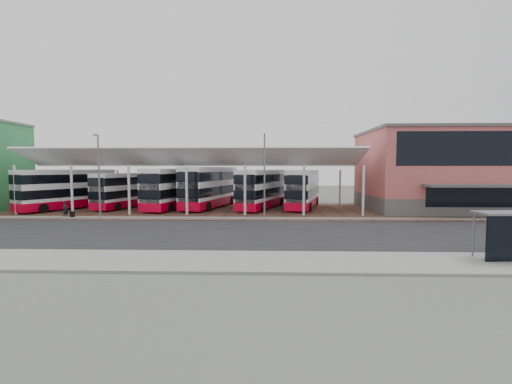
# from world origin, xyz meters

# --- Properties ---
(ground) EXTENTS (140.00, 140.00, 0.00)m
(ground) POSITION_xyz_m (0.00, 0.00, 0.00)
(ground) COLOR #4E524C
(road) EXTENTS (120.00, 14.00, 0.02)m
(road) POSITION_xyz_m (0.00, -1.00, 0.01)
(road) COLOR black
(road) RESTS_ON ground
(forecourt) EXTENTS (72.00, 16.00, 0.06)m
(forecourt) POSITION_xyz_m (2.00, 13.00, 0.03)
(forecourt) COLOR brown
(forecourt) RESTS_ON ground
(sidewalk) EXTENTS (120.00, 4.00, 0.14)m
(sidewalk) POSITION_xyz_m (0.00, -9.00, 0.07)
(sidewalk) COLOR slate
(sidewalk) RESTS_ON ground
(north_kerb) EXTENTS (120.00, 0.80, 0.14)m
(north_kerb) POSITION_xyz_m (0.00, 6.20, 0.07)
(north_kerb) COLOR slate
(north_kerb) RESTS_ON ground
(yellow_line_near) EXTENTS (120.00, 0.12, 0.01)m
(yellow_line_near) POSITION_xyz_m (0.00, -7.00, 0.03)
(yellow_line_near) COLOR #E3C500
(yellow_line_near) RESTS_ON road
(yellow_line_far) EXTENTS (120.00, 0.12, 0.01)m
(yellow_line_far) POSITION_xyz_m (0.00, -6.70, 0.03)
(yellow_line_far) COLOR #E3C500
(yellow_line_far) RESTS_ON road
(canopy) EXTENTS (37.00, 11.63, 7.07)m
(canopy) POSITION_xyz_m (-6.00, 13.94, 5.80)
(canopy) COLOR silver
(canopy) RESTS_ON ground
(terminal) EXTENTS (18.40, 14.40, 9.25)m
(terminal) POSITION_xyz_m (23.00, 13.92, 4.66)
(terminal) COLOR #53514F
(terminal) RESTS_ON ground
(lamp_west) EXTENTS (0.16, 0.90, 8.07)m
(lamp_west) POSITION_xyz_m (-14.00, 6.27, 4.36)
(lamp_west) COLOR slate
(lamp_west) RESTS_ON ground
(lamp_east) EXTENTS (0.16, 0.90, 8.07)m
(lamp_east) POSITION_xyz_m (2.00, 6.27, 4.36)
(lamp_east) COLOR slate
(lamp_east) RESTS_ON ground
(bus_0) EXTENTS (7.52, 11.15, 4.63)m
(bus_0) POSITION_xyz_m (-21.23, 13.24, 2.36)
(bus_0) COLOR white
(bus_0) RESTS_ON forecourt
(bus_1) EXTENTS (5.02, 10.47, 4.21)m
(bus_1) POSITION_xyz_m (-14.91, 15.14, 2.15)
(bus_1) COLOR white
(bus_1) RESTS_ON forecourt
(bus_2) EXTENTS (4.74, 11.80, 4.74)m
(bus_2) POSITION_xyz_m (-9.00, 14.53, 2.42)
(bus_2) COLOR white
(bus_2) RESTS_ON forecourt
(bus_3) EXTENTS (5.69, 12.31, 4.95)m
(bus_3) POSITION_xyz_m (-4.66, 15.42, 2.52)
(bus_3) COLOR white
(bus_3) RESTS_ON forecourt
(bus_4) EXTENTS (6.16, 11.41, 4.61)m
(bus_4) POSITION_xyz_m (1.75, 14.81, 2.35)
(bus_4) COLOR white
(bus_4) RESTS_ON forecourt
(bus_5) EXTENTS (5.25, 11.35, 4.56)m
(bus_5) POSITION_xyz_m (6.71, 15.37, 2.33)
(bus_5) COLOR white
(bus_5) RESTS_ON forecourt
(pedestrian) EXTENTS (0.56, 0.68, 1.60)m
(pedestrian) POSITION_xyz_m (-17.32, 6.11, 0.86)
(pedestrian) COLOR black
(pedestrian) RESTS_ON forecourt
(suitcase) EXTENTS (0.36, 0.26, 0.62)m
(suitcase) POSITION_xyz_m (-16.65, 6.08, 0.37)
(suitcase) COLOR black
(suitcase) RESTS_ON forecourt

